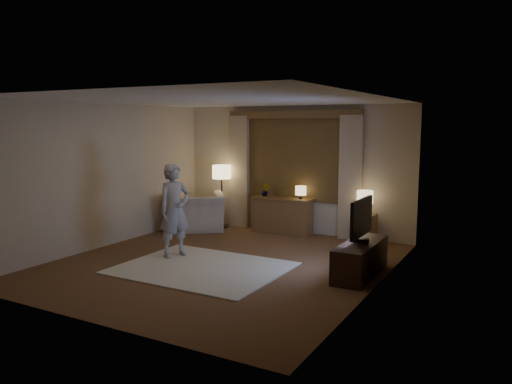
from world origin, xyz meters
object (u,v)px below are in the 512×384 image
Objects in this scene: sideboard at (283,216)px; tv_stand at (360,259)px; side_table at (364,229)px; person at (175,210)px; armchair at (195,212)px.

tv_stand is at bearing -41.89° from sideboard.
side_table is 3.57m from person.
sideboard reaches higher than side_table.
sideboard is at bearing 178.34° from side_table.
side_table is at bearing 105.40° from tv_stand.
tv_stand is at bearing -74.60° from side_table.
armchair is 2.17m from person.
person is (0.97, -1.89, 0.41)m from armchair.
armchair is at bearing 160.94° from tv_stand.
tv_stand is (2.27, -2.04, -0.10)m from sideboard.
sideboard is 0.86× the size of tv_stand.
sideboard is at bearing 161.95° from armchair.
person is at bearing 78.22° from armchair.
person is at bearing -106.73° from sideboard.
sideboard reaches higher than tv_stand.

